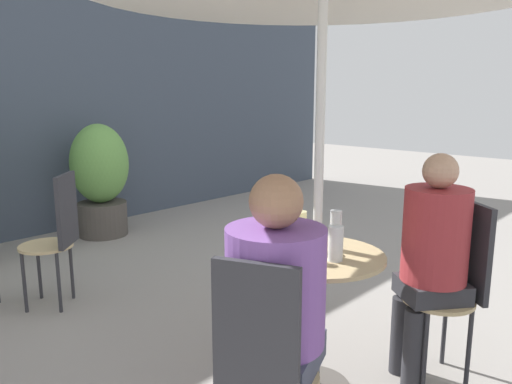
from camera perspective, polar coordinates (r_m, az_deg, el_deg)
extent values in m
cylinder|color=#514C47|center=(2.57, 6.74, -14.65)|extent=(0.06, 0.06, 0.68)
cylinder|color=tan|center=(2.44, 6.93, -7.27)|extent=(0.66, 0.66, 0.02)
cylinder|color=tan|center=(1.98, 1.76, -20.35)|extent=(0.36, 0.36, 0.02)
cube|color=#2D2D33|center=(1.73, -0.06, -15.78)|extent=(0.14, 0.30, 0.49)
cylinder|color=tan|center=(2.77, 20.11, -11.45)|extent=(0.36, 0.36, 0.02)
cylinder|color=#2D2D33|center=(2.83, 23.14, -16.16)|extent=(0.02, 0.02, 0.43)
cylinder|color=#2D2D33|center=(3.01, 20.73, -14.28)|extent=(0.02, 0.02, 0.43)
cylinder|color=#2D2D33|center=(2.72, 18.75, -16.99)|extent=(0.02, 0.02, 0.43)
cylinder|color=#2D2D33|center=(2.91, 16.56, -14.94)|extent=(0.02, 0.02, 0.43)
cube|color=#2D2D33|center=(2.77, 23.44, -6.11)|extent=(0.21, 0.26, 0.49)
cylinder|color=tan|center=(3.75, -22.87, -5.69)|extent=(0.36, 0.36, 0.02)
cylinder|color=#2D2D33|center=(3.67, -21.61, -9.61)|extent=(0.02, 0.02, 0.43)
cylinder|color=#2D2D33|center=(3.88, -20.33, -8.41)|extent=(0.02, 0.02, 0.43)
cylinder|color=#2D2D33|center=(3.77, -24.97, -9.37)|extent=(0.02, 0.02, 0.43)
cylinder|color=#2D2D33|center=(3.97, -23.54, -8.22)|extent=(0.02, 0.02, 0.43)
cube|color=#2D2D33|center=(3.63, -20.82, -1.92)|extent=(0.25, 0.23, 0.49)
cube|color=#42475B|center=(1.98, 2.17, -18.17)|extent=(0.44, 0.42, 0.11)
cylinder|color=#7A4C9E|center=(1.86, 2.24, -10.73)|extent=(0.37, 0.37, 0.44)
sphere|color=#9E7051|center=(1.77, 2.32, -1.07)|extent=(0.20, 0.20, 0.20)
cylinder|color=#2D2D33|center=(2.85, 16.11, -15.45)|extent=(0.10, 0.10, 0.42)
cylinder|color=#2D2D33|center=(2.74, 17.44, -16.75)|extent=(0.10, 0.10, 0.42)
cube|color=#2D2D33|center=(2.73, 19.45, -10.42)|extent=(0.41, 0.41, 0.10)
cylinder|color=#9E2D33|center=(2.64, 19.86, -4.64)|extent=(0.32, 0.32, 0.47)
sphere|color=tan|center=(2.58, 20.34, 2.29)|extent=(0.17, 0.17, 0.17)
cylinder|color=beige|center=(2.49, 4.99, -4.34)|extent=(0.07, 0.07, 0.19)
cylinder|color=beige|center=(2.33, 4.90, -5.84)|extent=(0.06, 0.06, 0.16)
cylinder|color=silver|center=(2.33, 9.09, -5.83)|extent=(0.07, 0.07, 0.16)
cylinder|color=silver|center=(2.48, 9.09, -4.36)|extent=(0.06, 0.06, 0.20)
cylinder|color=#47423D|center=(5.47, -17.11, -2.91)|extent=(0.50, 0.50, 0.35)
ellipsoid|color=#609947|center=(5.36, -17.47, 3.13)|extent=(0.59, 0.59, 0.81)
cylinder|color=silver|center=(2.34, 7.15, 1.76)|extent=(0.04, 0.04, 2.18)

